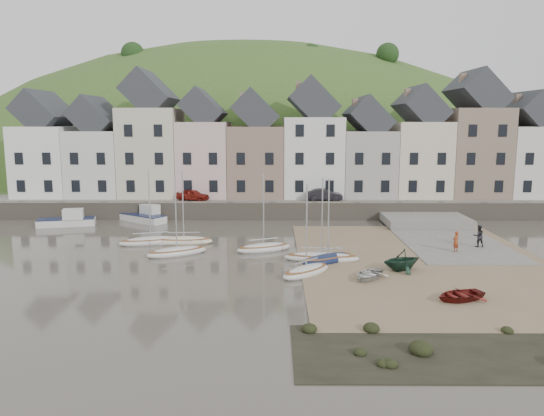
{
  "coord_description": "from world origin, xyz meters",
  "views": [
    {
      "loc": [
        0.23,
        -37.0,
        10.1
      ],
      "look_at": [
        0.0,
        6.0,
        3.0
      ],
      "focal_mm": 34.83,
      "sensor_mm": 36.0,
      "label": 1
    }
  ],
  "objects_px": {
    "rowboat_red": "(460,295)",
    "person_red": "(456,241)",
    "rowboat_green": "(402,260)",
    "person_dark": "(479,236)",
    "car_right": "(324,195)",
    "sailboat_0": "(151,241)",
    "car_left": "(193,195)",
    "rowboat_white": "(368,274)"
  },
  "relations": [
    {
      "from": "rowboat_white",
      "to": "person_red",
      "type": "xyz_separation_m",
      "value": [
        7.95,
        7.0,
        0.57
      ]
    },
    {
      "from": "person_dark",
      "to": "car_right",
      "type": "distance_m",
      "value": 18.73
    },
    {
      "from": "rowboat_green",
      "to": "car_right",
      "type": "relative_size",
      "value": 0.72
    },
    {
      "from": "person_red",
      "to": "rowboat_white",
      "type": "bearing_deg",
      "value": 9.69
    },
    {
      "from": "person_dark",
      "to": "car_left",
      "type": "distance_m",
      "value": 29.45
    },
    {
      "from": "rowboat_green",
      "to": "car_right",
      "type": "distance_m",
      "value": 22.0
    },
    {
      "from": "rowboat_white",
      "to": "car_left",
      "type": "distance_m",
      "value": 28.07
    },
    {
      "from": "car_left",
      "to": "rowboat_red",
      "type": "bearing_deg",
      "value": -127.04
    },
    {
      "from": "rowboat_green",
      "to": "person_red",
      "type": "bearing_deg",
      "value": 109.91
    },
    {
      "from": "rowboat_green",
      "to": "car_left",
      "type": "height_order",
      "value": "car_left"
    },
    {
      "from": "sailboat_0",
      "to": "rowboat_green",
      "type": "relative_size",
      "value": 2.22
    },
    {
      "from": "car_right",
      "to": "car_left",
      "type": "bearing_deg",
      "value": 91.52
    },
    {
      "from": "car_left",
      "to": "car_right",
      "type": "distance_m",
      "value": 14.24
    },
    {
      "from": "sailboat_0",
      "to": "person_dark",
      "type": "height_order",
      "value": "sailboat_0"
    },
    {
      "from": "rowboat_white",
      "to": "car_left",
      "type": "xyz_separation_m",
      "value": [
        -14.93,
        23.69,
        1.86
      ]
    },
    {
      "from": "rowboat_red",
      "to": "car_right",
      "type": "xyz_separation_m",
      "value": [
        -5.15,
        27.75,
        1.88
      ]
    },
    {
      "from": "sailboat_0",
      "to": "rowboat_red",
      "type": "height_order",
      "value": "sailboat_0"
    },
    {
      "from": "person_red",
      "to": "person_dark",
      "type": "height_order",
      "value": "person_dark"
    },
    {
      "from": "car_left",
      "to": "car_right",
      "type": "xyz_separation_m",
      "value": [
        14.24,
        0.0,
        0.04
      ]
    },
    {
      "from": "sailboat_0",
      "to": "person_dark",
      "type": "bearing_deg",
      "value": -2.85
    },
    {
      "from": "car_right",
      "to": "person_red",
      "type": "bearing_deg",
      "value": -151.1
    },
    {
      "from": "rowboat_green",
      "to": "rowboat_red",
      "type": "xyz_separation_m",
      "value": [
        1.87,
        -6.04,
        -0.44
      ]
    },
    {
      "from": "car_right",
      "to": "rowboat_red",
      "type": "bearing_deg",
      "value": -167.97
    },
    {
      "from": "rowboat_red",
      "to": "person_red",
      "type": "height_order",
      "value": "person_red"
    },
    {
      "from": "rowboat_white",
      "to": "car_right",
      "type": "distance_m",
      "value": 23.78
    },
    {
      "from": "car_right",
      "to": "person_dark",
      "type": "bearing_deg",
      "value": -142.36
    },
    {
      "from": "person_red",
      "to": "person_dark",
      "type": "xyz_separation_m",
      "value": [
        2.37,
        1.59,
        0.08
      ]
    },
    {
      "from": "rowboat_green",
      "to": "person_red",
      "type": "xyz_separation_m",
      "value": [
        5.37,
        5.02,
        0.11
      ]
    },
    {
      "from": "sailboat_0",
      "to": "car_left",
      "type": "xyz_separation_m",
      "value": [
        1.42,
        13.77,
        1.95
      ]
    },
    {
      "from": "sailboat_0",
      "to": "car_left",
      "type": "relative_size",
      "value": 1.77
    },
    {
      "from": "rowboat_white",
      "to": "rowboat_green",
      "type": "height_order",
      "value": "rowboat_green"
    },
    {
      "from": "sailboat_0",
      "to": "car_left",
      "type": "distance_m",
      "value": 13.98
    },
    {
      "from": "person_red",
      "to": "rowboat_red",
      "type": "bearing_deg",
      "value": 40.79
    },
    {
      "from": "sailboat_0",
      "to": "rowboat_red",
      "type": "xyz_separation_m",
      "value": [
        20.81,
        -13.98,
        0.11
      ]
    },
    {
      "from": "rowboat_white",
      "to": "rowboat_green",
      "type": "distance_m",
      "value": 3.29
    },
    {
      "from": "rowboat_green",
      "to": "rowboat_red",
      "type": "bearing_deg",
      "value": -5.97
    },
    {
      "from": "car_left",
      "to": "sailboat_0",
      "type": "bearing_deg",
      "value": -167.89
    },
    {
      "from": "rowboat_red",
      "to": "car_left",
      "type": "height_order",
      "value": "car_left"
    },
    {
      "from": "person_red",
      "to": "rowboat_green",
      "type": "bearing_deg",
      "value": 11.41
    },
    {
      "from": "sailboat_0",
      "to": "rowboat_green",
      "type": "distance_m",
      "value": 20.55
    },
    {
      "from": "rowboat_white",
      "to": "rowboat_green",
      "type": "bearing_deg",
      "value": 74.34
    },
    {
      "from": "rowboat_green",
      "to": "person_dark",
      "type": "bearing_deg",
      "value": 107.34
    }
  ]
}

